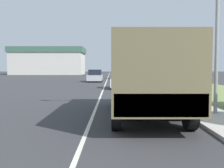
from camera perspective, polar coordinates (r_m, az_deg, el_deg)
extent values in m
plane|color=#38383A|center=(38.30, -1.34, 0.56)|extent=(180.00, 180.00, 0.00)
cube|color=silver|center=(38.30, -1.34, 0.56)|extent=(0.12, 120.00, 0.00)
cube|color=beige|center=(38.47, 5.38, 0.65)|extent=(1.80, 120.00, 0.12)
cube|color=olive|center=(39.15, 11.80, 0.56)|extent=(7.00, 120.00, 0.02)
cube|color=#606647|center=(13.74, 5.00, 2.35)|extent=(2.53, 2.17, 2.13)
cube|color=brown|center=(9.89, 7.03, 2.48)|extent=(2.53, 5.57, 2.31)
cube|color=#606647|center=(7.24, 9.72, -4.28)|extent=(2.41, 0.10, 0.60)
cube|color=red|center=(7.10, 2.18, -2.76)|extent=(0.12, 0.06, 0.12)
cube|color=red|center=(7.42, 17.01, -2.64)|extent=(0.12, 0.06, 0.12)
cylinder|color=black|center=(13.64, 0.33, -2.23)|extent=(0.30, 1.12, 1.12)
cylinder|color=black|center=(13.84, 9.62, -2.20)|extent=(0.30, 1.12, 1.12)
cylinder|color=black|center=(8.52, 0.67, -5.65)|extent=(0.30, 1.12, 1.12)
cylinder|color=black|center=(8.84, 15.35, -5.44)|extent=(0.30, 1.12, 1.12)
cylinder|color=black|center=(10.18, 0.52, -4.16)|extent=(0.30, 1.12, 1.12)
cylinder|color=black|center=(10.44, 12.89, -4.05)|extent=(0.30, 1.12, 1.12)
cube|color=silver|center=(25.33, 1.59, 0.28)|extent=(1.92, 4.03, 0.69)
cube|color=black|center=(25.39, 1.59, 1.88)|extent=(1.69, 1.81, 0.71)
cylinder|color=black|center=(26.62, -0.34, 0.00)|extent=(0.20, 0.64, 0.64)
cylinder|color=black|center=(26.67, 3.35, 0.00)|extent=(0.20, 0.64, 0.64)
cylinder|color=black|center=(24.05, -0.36, -0.37)|extent=(0.20, 0.64, 0.64)
cylinder|color=black|center=(24.10, 3.73, -0.36)|extent=(0.20, 0.64, 0.64)
cube|color=#B7BABF|center=(37.24, -3.67, 1.29)|extent=(1.88, 4.61, 0.71)
cube|color=black|center=(37.32, -3.66, 2.39)|extent=(1.65, 2.07, 0.72)
cylinder|color=black|center=(38.78, -4.77, 1.06)|extent=(0.20, 0.64, 0.64)
cylinder|color=black|center=(38.68, -2.29, 1.06)|extent=(0.20, 0.64, 0.64)
cylinder|color=black|center=(35.84, -5.15, 0.86)|extent=(0.20, 0.64, 0.64)
cylinder|color=black|center=(35.74, -2.46, 0.87)|extent=(0.20, 0.64, 0.64)
cube|color=tan|center=(45.91, 1.23, 1.74)|extent=(1.85, 4.89, 0.78)
cube|color=black|center=(45.99, 1.23, 2.71)|extent=(1.63, 2.20, 0.78)
cylinder|color=black|center=(47.47, 0.18, 1.50)|extent=(0.20, 0.64, 0.64)
cylinder|color=black|center=(47.51, 2.18, 1.50)|extent=(0.20, 0.64, 0.64)
cylinder|color=black|center=(44.34, 0.21, 1.36)|extent=(0.20, 0.64, 0.64)
cylinder|color=black|center=(44.39, 2.35, 1.36)|extent=(0.20, 0.64, 0.64)
cylinder|color=gray|center=(11.64, 20.40, 12.88)|extent=(0.14, 0.14, 7.48)
cube|color=beige|center=(77.47, -12.92, 4.03)|extent=(18.44, 10.89, 5.72)
cube|color=#3D6651|center=(77.60, -12.96, 6.67)|extent=(19.18, 11.33, 1.43)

